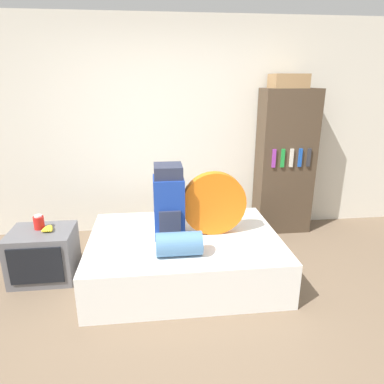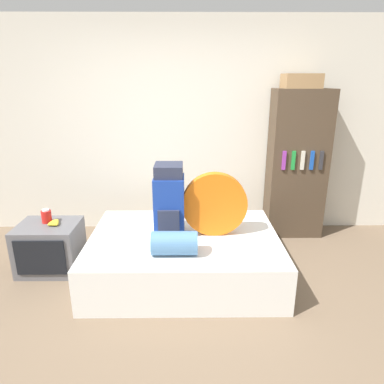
# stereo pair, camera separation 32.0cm
# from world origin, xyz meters

# --- Properties ---
(ground_plane) EXTENTS (16.00, 16.00, 0.00)m
(ground_plane) POSITION_xyz_m (0.00, 0.00, 0.00)
(ground_plane) COLOR brown
(wall_back) EXTENTS (8.00, 0.05, 2.60)m
(wall_back) POSITION_xyz_m (0.00, 1.99, 1.30)
(wall_back) COLOR silver
(wall_back) RESTS_ON ground_plane
(bed) EXTENTS (1.83, 1.34, 0.43)m
(bed) POSITION_xyz_m (0.02, 0.76, 0.22)
(bed) COLOR white
(bed) RESTS_ON ground_plane
(backpack) EXTENTS (0.29, 0.33, 0.70)m
(backpack) POSITION_xyz_m (-0.12, 0.80, 0.77)
(backpack) COLOR navy
(backpack) RESTS_ON bed
(tent_bag) EXTENTS (0.62, 0.10, 0.62)m
(tent_bag) POSITION_xyz_m (0.32, 0.80, 0.74)
(tent_bag) COLOR orange
(tent_bag) RESTS_ON bed
(sleeping_roll) EXTENTS (0.40, 0.21, 0.21)m
(sleeping_roll) POSITION_xyz_m (-0.06, 0.39, 0.54)
(sleeping_roll) COLOR teal
(sleeping_roll) RESTS_ON bed
(television) EXTENTS (0.60, 0.50, 0.50)m
(television) POSITION_xyz_m (-1.36, 0.89, 0.25)
(television) COLOR #5B5B60
(television) RESTS_ON ground_plane
(canister) EXTENTS (0.10, 0.10, 0.14)m
(canister) POSITION_xyz_m (-1.38, 0.95, 0.57)
(canister) COLOR red
(canister) RESTS_ON television
(banana_bunch) EXTENTS (0.12, 0.16, 0.04)m
(banana_bunch) POSITION_xyz_m (-1.28, 0.90, 0.52)
(banana_bunch) COLOR yellow
(banana_bunch) RESTS_ON television
(bookshelf) EXTENTS (0.68, 0.38, 1.79)m
(bookshelf) POSITION_xyz_m (1.39, 1.76, 0.89)
(bookshelf) COLOR #473828
(bookshelf) RESTS_ON ground_plane
(cardboard_box) EXTENTS (0.41, 0.31, 0.16)m
(cardboard_box) POSITION_xyz_m (1.34, 1.74, 1.87)
(cardboard_box) COLOR #99754C
(cardboard_box) RESTS_ON bookshelf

